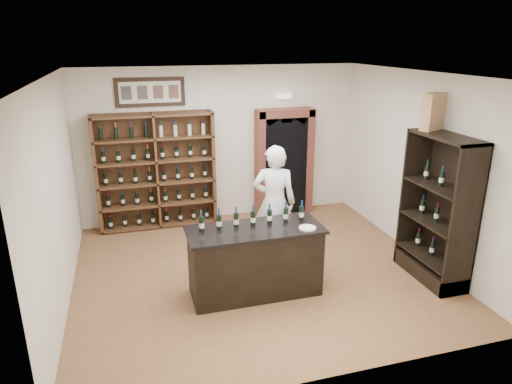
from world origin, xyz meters
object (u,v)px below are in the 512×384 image
counter_bottle_0 (202,224)px  shopkeeper (274,203)px  wine_crate (433,112)px  tasting_counter (255,261)px  side_cabinet (437,231)px  wine_shelf (156,171)px

counter_bottle_0 → shopkeeper: bearing=34.6°
wine_crate → tasting_counter: bearing=157.8°
counter_bottle_0 → side_cabinet: (3.44, -0.40, -0.35)m
wine_shelf → counter_bottle_0: (0.38, -2.83, 0.01)m
counter_bottle_0 → tasting_counter: bearing=-7.9°
wine_shelf → tasting_counter: size_ratio=1.17×
counter_bottle_0 → side_cabinet: bearing=-6.6°
wine_crate → counter_bottle_0: bearing=155.6°
wine_shelf → tasting_counter: wine_shelf is taller
shopkeeper → wine_crate: size_ratio=3.55×
counter_bottle_0 → side_cabinet: 3.49m
shopkeeper → wine_crate: wine_crate is taller
tasting_counter → shopkeeper: size_ratio=0.99×
wine_crate → side_cabinet: bearing=-111.2°
tasting_counter → wine_crate: 3.35m
side_cabinet → shopkeeper: bearing=147.9°
counter_bottle_0 → side_cabinet: side_cabinet is taller
tasting_counter → counter_bottle_0: counter_bottle_0 is taller
counter_bottle_0 → shopkeeper: 1.63m
shopkeeper → tasting_counter: bearing=78.4°
tasting_counter → shopkeeper: (0.62, 1.02, 0.46)m
wine_shelf → counter_bottle_0: bearing=-82.4°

